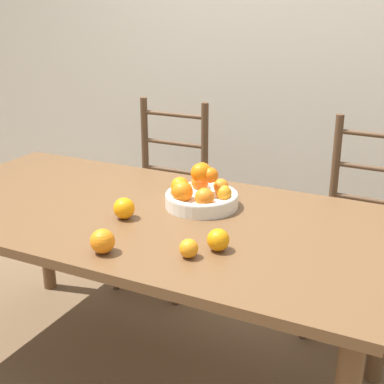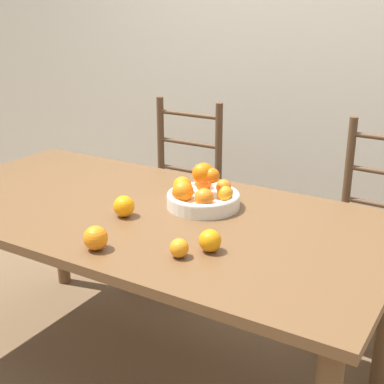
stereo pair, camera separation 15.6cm
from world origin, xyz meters
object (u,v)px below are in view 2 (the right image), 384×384
at_px(fruit_bowl, 202,194).
at_px(orange_loose_1, 179,248).
at_px(chair_left, 177,202).
at_px(chair_right, 374,245).
at_px(orange_loose_2, 210,241).
at_px(orange_loose_0, 96,238).
at_px(orange_loose_3, 124,206).

distance_m(fruit_bowl, orange_loose_1, 0.45).
xyz_separation_m(fruit_bowl, chair_left, (-0.54, 0.65, -0.35)).
bearing_deg(chair_left, fruit_bowl, -50.77).
bearing_deg(orange_loose_1, chair_right, 70.00).
relative_size(orange_loose_1, orange_loose_2, 0.83).
distance_m(orange_loose_2, chair_left, 1.28).
bearing_deg(fruit_bowl, orange_loose_1, -69.38).
bearing_deg(chair_left, orange_loose_1, -57.42).
distance_m(orange_loose_0, orange_loose_2, 0.37).
bearing_deg(chair_right, orange_loose_1, -107.94).
height_order(fruit_bowl, chair_right, chair_right).
bearing_deg(orange_loose_1, orange_loose_0, -160.40).
xyz_separation_m(orange_loose_0, orange_loose_1, (0.26, 0.09, -0.01)).
distance_m(fruit_bowl, chair_right, 0.91).
distance_m(orange_loose_3, chair_right, 1.21).
relative_size(fruit_bowl, orange_loose_1, 4.68).
distance_m(chair_left, chair_right, 1.09).
relative_size(orange_loose_3, chair_right, 0.08).
bearing_deg(orange_loose_1, orange_loose_3, 153.34).
xyz_separation_m(fruit_bowl, orange_loose_2, (0.22, -0.33, -0.02)).
bearing_deg(orange_loose_2, fruit_bowl, 123.65).
height_order(fruit_bowl, orange_loose_1, fruit_bowl).
bearing_deg(orange_loose_0, orange_loose_3, 109.69).
bearing_deg(orange_loose_0, fruit_bowl, 78.37).
height_order(fruit_bowl, orange_loose_0, fruit_bowl).
bearing_deg(orange_loose_3, chair_right, 49.68).
height_order(orange_loose_2, chair_left, chair_left).
relative_size(orange_loose_1, chair_right, 0.06).
distance_m(orange_loose_0, chair_left, 1.28).
height_order(chair_left, chair_right, same).
xyz_separation_m(orange_loose_1, chair_left, (-0.70, 1.07, -0.32)).
distance_m(orange_loose_0, orange_loose_1, 0.28).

